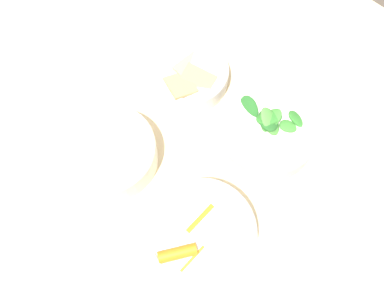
{
  "coord_description": "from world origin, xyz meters",
  "views": [
    {
      "loc": [
        -0.17,
        0.18,
        1.43
      ],
      "look_at": [
        0.01,
        -0.02,
        0.75
      ],
      "focal_mm": 40.0,
      "sensor_mm": 36.0,
      "label": 1
    }
  ],
  "objects_px": {
    "bowl_carrots": "(201,234)",
    "bowl_cookies": "(190,74)",
    "bowl_greens": "(267,128)",
    "bowl_beans_hotdog": "(110,153)"
  },
  "relations": [
    {
      "from": "bowl_greens",
      "to": "bowl_carrots",
      "type": "bearing_deg",
      "value": 100.0
    },
    {
      "from": "bowl_carrots",
      "to": "bowl_cookies",
      "type": "xyz_separation_m",
      "value": [
        0.21,
        -0.21,
        -0.01
      ]
    },
    {
      "from": "bowl_greens",
      "to": "bowl_cookies",
      "type": "distance_m",
      "value": 0.17
    },
    {
      "from": "bowl_greens",
      "to": "bowl_beans_hotdog",
      "type": "xyz_separation_m",
      "value": [
        0.17,
        0.21,
        -0.0
      ]
    },
    {
      "from": "bowl_carrots",
      "to": "bowl_greens",
      "type": "relative_size",
      "value": 0.94
    },
    {
      "from": "bowl_greens",
      "to": "bowl_cookies",
      "type": "bearing_deg",
      "value": 2.64
    },
    {
      "from": "bowl_carrots",
      "to": "bowl_greens",
      "type": "distance_m",
      "value": 0.22
    },
    {
      "from": "bowl_greens",
      "to": "bowl_beans_hotdog",
      "type": "height_order",
      "value": "bowl_greens"
    },
    {
      "from": "bowl_greens",
      "to": "bowl_beans_hotdog",
      "type": "distance_m",
      "value": 0.27
    },
    {
      "from": "bowl_carrots",
      "to": "bowl_cookies",
      "type": "relative_size",
      "value": 1.19
    }
  ]
}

